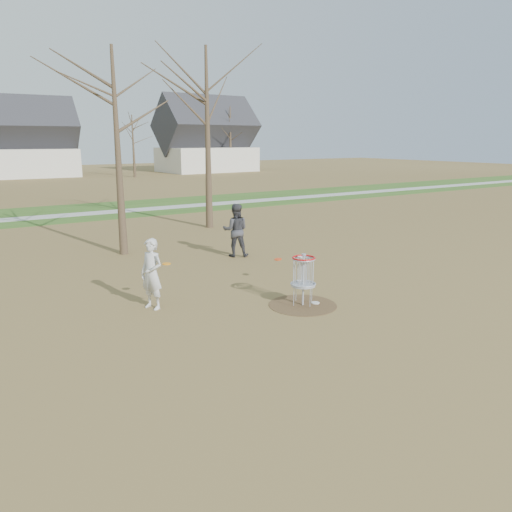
{
  "coord_description": "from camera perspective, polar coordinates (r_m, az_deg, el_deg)",
  "views": [
    {
      "loc": [
        -7.8,
        -9.85,
        4.26
      ],
      "look_at": [
        -0.5,
        1.5,
        1.1
      ],
      "focal_mm": 35.0,
      "sensor_mm": 36.0,
      "label": 1
    }
  ],
  "objects": [
    {
      "name": "bare_trees",
      "position": [
        46.64,
        -21.51,
        13.62
      ],
      "size": [
        52.62,
        44.98,
        9.0
      ],
      "color": "#382B1E",
      "rests_on": "ground"
    },
    {
      "name": "green_band",
      "position": [
        32.1,
        -18.45,
        4.88
      ],
      "size": [
        160.0,
        8.0,
        0.01
      ],
      "primitive_type": "cube",
      "color": "#2D5119",
      "rests_on": "ground"
    },
    {
      "name": "dirt_circle",
      "position": [
        13.26,
        5.35,
        -5.59
      ],
      "size": [
        1.8,
        1.8,
        0.01
      ],
      "primitive_type": "cylinder",
      "color": "#47331E",
      "rests_on": "ground"
    },
    {
      "name": "disc_golf_basket",
      "position": [
        13.0,
        5.44,
        -1.79
      ],
      "size": [
        0.64,
        0.64,
        1.35
      ],
      "color": "#9EA3AD",
      "rests_on": "ground"
    },
    {
      "name": "player_throwing",
      "position": [
        18.48,
        -2.35,
        2.96
      ],
      "size": [
        1.21,
        1.13,
        1.97
      ],
      "primitive_type": "imported",
      "rotation": [
        0.0,
        0.0,
        2.6
      ],
      "color": "#38383E",
      "rests_on": "ground"
    },
    {
      "name": "disc_grounded",
      "position": [
        13.42,
        6.81,
        -5.33
      ],
      "size": [
        0.22,
        0.22,
        0.02
      ],
      "primitive_type": "cylinder",
      "color": "silver",
      "rests_on": "dirt_circle"
    },
    {
      "name": "discs_in_play",
      "position": [
        13.92,
        -3.07,
        -0.59
      ],
      "size": [
        3.87,
        0.44,
        0.43
      ],
      "color": "red",
      "rests_on": "ground"
    },
    {
      "name": "player_standing",
      "position": [
        12.99,
        -11.83,
        -2.02
      ],
      "size": [
        0.68,
        0.79,
        1.83
      ],
      "primitive_type": "imported",
      "rotation": [
        0.0,
        0.0,
        -1.14
      ],
      "color": "silver",
      "rests_on": "ground"
    },
    {
      "name": "ground",
      "position": [
        13.26,
        5.35,
        -5.61
      ],
      "size": [
        160.0,
        160.0,
        0.0
      ],
      "primitive_type": "plane",
      "color": "brown",
      "rests_on": "ground"
    },
    {
      "name": "houses_row",
      "position": [
        63.58,
        -22.22,
        11.55
      ],
      "size": [
        56.51,
        10.01,
        7.26
      ],
      "color": "silver",
      "rests_on": "ground"
    },
    {
      "name": "footpath",
      "position": [
        31.14,
        -17.98,
        4.7
      ],
      "size": [
        160.0,
        1.5,
        0.01
      ],
      "primitive_type": "cube",
      "color": "#9E9E99",
      "rests_on": "green_band"
    }
  ]
}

